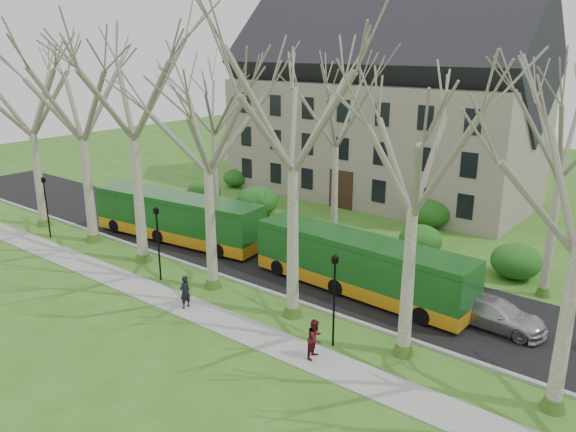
% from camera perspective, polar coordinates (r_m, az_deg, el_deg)
% --- Properties ---
extents(ground, '(120.00, 120.00, 0.00)m').
position_cam_1_polar(ground, '(30.13, -3.95, -8.68)').
color(ground, '#35661D').
rests_on(ground, ground).
extents(sidewalk, '(70.00, 2.00, 0.06)m').
position_cam_1_polar(sidewalk, '(28.52, -7.38, -10.28)').
color(sidewalk, gray).
rests_on(sidewalk, ground).
extents(road, '(80.00, 8.00, 0.06)m').
position_cam_1_polar(road, '(34.02, 2.29, -5.49)').
color(road, black).
rests_on(road, ground).
extents(curb, '(80.00, 0.25, 0.14)m').
position_cam_1_polar(curb, '(31.12, -2.09, -7.64)').
color(curb, '#A5A39E').
rests_on(curb, ground).
extents(building, '(26.50, 12.20, 16.00)m').
position_cam_1_polar(building, '(50.54, 9.42, 11.14)').
color(building, gray).
rests_on(building, ground).
extents(tree_row_verge, '(49.00, 7.00, 14.00)m').
position_cam_1_polar(tree_row_verge, '(28.05, -3.83, 4.53)').
color(tree_row_verge, gray).
rests_on(tree_row_verge, ground).
extents(tree_row_far, '(33.00, 7.00, 12.00)m').
position_cam_1_polar(tree_row_far, '(37.40, 5.74, 6.07)').
color(tree_row_far, gray).
rests_on(tree_row_far, ground).
extents(lamp_row, '(36.22, 0.22, 4.30)m').
position_cam_1_polar(lamp_row, '(28.44, -5.41, -4.67)').
color(lamp_row, black).
rests_on(lamp_row, ground).
extents(hedges, '(30.60, 8.60, 2.00)m').
position_cam_1_polar(hedges, '(42.80, 3.97, 0.63)').
color(hedges, '#1F5317').
rests_on(hedges, ground).
extents(bus_lead, '(13.28, 4.17, 3.26)m').
position_cam_1_polar(bus_lead, '(39.30, -11.18, -0.11)').
color(bus_lead, '#17511B').
rests_on(bus_lead, road).
extents(bus_follow, '(12.85, 3.26, 3.18)m').
position_cam_1_polar(bus_follow, '(30.72, 7.29, -4.89)').
color(bus_follow, '#17511B').
rests_on(bus_follow, road).
extents(sedan, '(4.88, 2.16, 1.39)m').
position_cam_1_polar(sedan, '(28.93, 20.29, -9.26)').
color(sedan, '#A5A5A9').
rests_on(sedan, road).
extents(pedestrian_a, '(0.42, 0.64, 1.75)m').
position_cam_1_polar(pedestrian_a, '(29.43, -10.43, -7.59)').
color(pedestrian_a, black).
rests_on(pedestrian_a, sidewalk).
extents(pedestrian_b, '(0.78, 0.94, 1.78)m').
position_cam_1_polar(pedestrian_b, '(24.69, 2.78, -12.33)').
color(pedestrian_b, '#4F1217').
rests_on(pedestrian_b, sidewalk).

